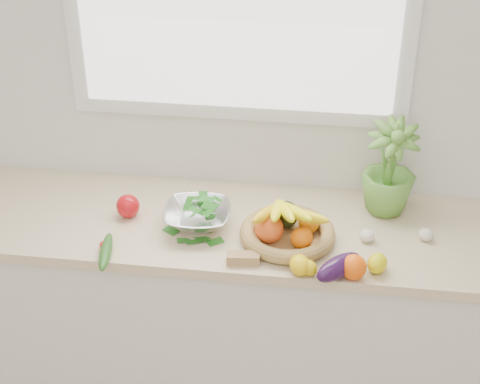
# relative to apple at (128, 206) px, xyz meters

# --- Properties ---
(back_wall) EXTENTS (4.50, 0.02, 2.70)m
(back_wall) POSITION_rel_apple_xyz_m (0.38, 0.31, 0.40)
(back_wall) COLOR white
(back_wall) RESTS_ON ground
(counter_cabinet) EXTENTS (2.20, 0.58, 0.86)m
(counter_cabinet) POSITION_rel_apple_xyz_m (0.38, 0.01, -0.52)
(counter_cabinet) COLOR silver
(counter_cabinet) RESTS_ON ground
(countertop) EXTENTS (2.24, 0.62, 0.04)m
(countertop) POSITION_rel_apple_xyz_m (0.38, 0.01, -0.07)
(countertop) COLOR beige
(countertop) RESTS_ON counter_cabinet
(orange_loose) EXTENTS (0.11, 0.11, 0.09)m
(orange_loose) POSITION_rel_apple_xyz_m (0.86, -0.27, -0.00)
(orange_loose) COLOR #FF5808
(orange_loose) RESTS_ON countertop
(lemon_a) EXTENTS (0.09, 0.10, 0.07)m
(lemon_a) POSITION_rel_apple_xyz_m (0.68, -0.27, -0.01)
(lemon_a) COLOR yellow
(lemon_a) RESTS_ON countertop
(lemon_b) EXTENTS (0.09, 0.10, 0.07)m
(lemon_b) POSITION_rel_apple_xyz_m (0.94, -0.22, -0.01)
(lemon_b) COLOR yellow
(lemon_b) RESTS_ON countertop
(lemon_c) EXTENTS (0.09, 0.09, 0.05)m
(lemon_c) POSITION_rel_apple_xyz_m (0.71, -0.27, -0.02)
(lemon_c) COLOR gold
(lemon_c) RESTS_ON countertop
(apple) EXTENTS (0.10, 0.10, 0.09)m
(apple) POSITION_rel_apple_xyz_m (0.00, 0.00, 0.00)
(apple) COLOR red
(apple) RESTS_ON countertop
(ginger) EXTENTS (0.12, 0.06, 0.04)m
(ginger) POSITION_rel_apple_xyz_m (0.48, -0.24, -0.03)
(ginger) COLOR tan
(ginger) RESTS_ON countertop
(garlic_a) EXTENTS (0.07, 0.07, 0.05)m
(garlic_a) POSITION_rel_apple_xyz_m (1.12, -0.01, -0.02)
(garlic_a) COLOR white
(garlic_a) RESTS_ON countertop
(garlic_b) EXTENTS (0.06, 0.06, 0.04)m
(garlic_b) POSITION_rel_apple_xyz_m (0.55, -0.01, -0.02)
(garlic_b) COLOR beige
(garlic_b) RESTS_ON countertop
(garlic_c) EXTENTS (0.06, 0.06, 0.05)m
(garlic_c) POSITION_rel_apple_xyz_m (0.91, -0.05, -0.02)
(garlic_c) COLOR white
(garlic_c) RESTS_ON countertop
(eggplant) EXTENTS (0.19, 0.20, 0.08)m
(eggplant) POSITION_rel_apple_xyz_m (0.81, -0.27, -0.01)
(eggplant) COLOR #2A0F37
(eggplant) RESTS_ON countertop
(cucumber) EXTENTS (0.08, 0.23, 0.04)m
(cucumber) POSITION_rel_apple_xyz_m (-0.01, -0.26, -0.02)
(cucumber) COLOR #1C5519
(cucumber) RESTS_ON countertop
(radish) EXTENTS (0.05, 0.05, 0.04)m
(radish) POSITION_rel_apple_xyz_m (-0.03, -0.23, -0.03)
(radish) COLOR red
(radish) RESTS_ON countertop
(potted_herb) EXTENTS (0.23, 0.23, 0.37)m
(potted_herb) POSITION_rel_apple_xyz_m (0.98, 0.17, 0.15)
(potted_herb) COLOR #5E9C38
(potted_herb) RESTS_ON countertop
(fruit_basket) EXTENTS (0.44, 0.44, 0.18)m
(fruit_basket) POSITION_rel_apple_xyz_m (0.61, -0.08, 0.01)
(fruit_basket) COLOR #AE834D
(fruit_basket) RESTS_ON countertop
(colander_with_spinach) EXTENTS (0.27, 0.27, 0.13)m
(colander_with_spinach) POSITION_rel_apple_xyz_m (0.28, -0.04, 0.02)
(colander_with_spinach) COLOR silver
(colander_with_spinach) RESTS_ON countertop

